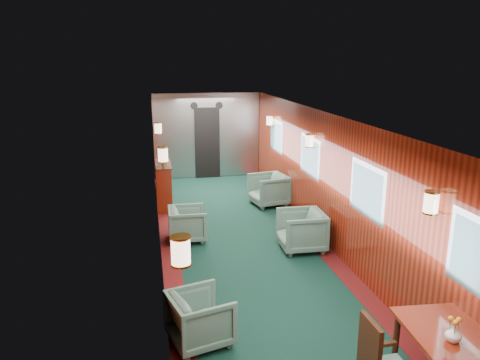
# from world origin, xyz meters

# --- Properties ---
(room) EXTENTS (12.00, 12.10, 2.40)m
(room) POSITION_xyz_m (0.00, 0.00, 1.63)
(room) COLOR black
(room) RESTS_ON ground
(bulkhead) EXTENTS (2.98, 0.17, 2.39)m
(bulkhead) POSITION_xyz_m (0.00, 5.91, 1.18)
(bulkhead) COLOR #A3A6AA
(bulkhead) RESTS_ON ground
(windows_right) EXTENTS (0.02, 8.60, 0.80)m
(windows_right) POSITION_xyz_m (1.49, 0.25, 1.45)
(windows_right) COLOR silver
(windows_right) RESTS_ON ground
(wall_sconces) EXTENTS (2.97, 7.97, 0.25)m
(wall_sconces) POSITION_xyz_m (0.00, 0.57, 1.79)
(wall_sconces) COLOR #FFE9C6
(wall_sconces) RESTS_ON ground
(dining_table) EXTENTS (0.81, 1.11, 0.79)m
(dining_table) POSITION_xyz_m (1.12, -3.62, 0.67)
(dining_table) COLOR maroon
(dining_table) RESTS_ON ground
(credenza) EXTENTS (0.36, 1.14, 1.30)m
(credenza) POSITION_xyz_m (-1.34, 3.35, 0.52)
(credenza) COLOR maroon
(credenza) RESTS_ON ground
(flower_vase) EXTENTS (0.17, 0.17, 0.16)m
(flower_vase) POSITION_xyz_m (1.06, -3.75, 0.87)
(flower_vase) COLOR silver
(flower_vase) RESTS_ON dining_table
(armchair_left_near) EXTENTS (0.86, 0.85, 0.64)m
(armchair_left_near) POSITION_xyz_m (-1.12, -2.12, 0.32)
(armchair_left_near) COLOR #1E473E
(armchair_left_near) RESTS_ON ground
(armchair_left_far) EXTENTS (0.72, 0.70, 0.64)m
(armchair_left_far) POSITION_xyz_m (-0.98, 1.19, 0.32)
(armchair_left_far) COLOR #1E473E
(armchair_left_far) RESTS_ON ground
(armchair_right_near) EXTENTS (0.81, 0.78, 0.71)m
(armchair_right_near) POSITION_xyz_m (0.97, 0.35, 0.36)
(armchair_right_near) COLOR #1E473E
(armchair_right_near) RESTS_ON ground
(armchair_right_far) EXTENTS (0.93, 0.91, 0.73)m
(armchair_right_far) POSITION_xyz_m (1.05, 3.00, 0.36)
(armchair_right_far) COLOR #1E473E
(armchair_right_far) RESTS_ON ground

